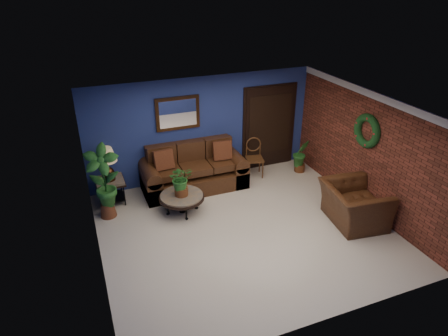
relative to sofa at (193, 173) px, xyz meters
name	(u,v)px	position (x,y,z in m)	size (l,w,h in m)	color
floor	(245,230)	(0.41, -2.09, -0.35)	(5.50, 5.50, 0.00)	beige
wall_back	(203,129)	(0.41, 0.41, 0.90)	(5.50, 0.04, 2.50)	navy
wall_left	(92,203)	(-2.34, -2.09, 0.90)	(0.04, 5.00, 2.50)	navy
wall_right_brick	(367,152)	(3.16, -2.09, 0.90)	(0.04, 5.00, 2.50)	maroon
ceiling	(248,109)	(0.41, -2.09, 2.15)	(5.50, 5.00, 0.02)	white
crown_molding	(376,96)	(3.13, -2.09, 2.08)	(0.03, 5.00, 0.14)	white
wall_mirror	(178,113)	(-0.19, 0.37, 1.37)	(1.02, 0.06, 0.77)	#3C2211
closet_door	(269,127)	(2.16, 0.38, 0.70)	(1.44, 0.06, 2.18)	black
wreath	(367,131)	(3.10, -2.04, 1.35)	(0.72, 0.72, 0.16)	black
sofa	(193,173)	(0.00, 0.00, 0.00)	(2.39, 1.03, 1.07)	#432813
coffee_table	(182,197)	(-0.56, -0.99, 0.00)	(0.95, 0.95, 0.41)	#534D49
end_table	(110,185)	(-1.89, -0.04, 0.08)	(0.61, 0.61, 0.56)	#534D49
table_lamp	(107,160)	(-1.89, -0.04, 0.68)	(0.43, 0.43, 0.72)	#3C2211
side_chair	(254,155)	(1.59, 0.03, 0.19)	(0.49, 0.49, 0.96)	brown
armchair	(354,205)	(2.56, -2.61, 0.05)	(1.24, 1.08, 0.80)	#432813
coffee_plant	(181,180)	(-0.56, -0.99, 0.42)	(0.51, 0.45, 0.67)	brown
floor_plant	(301,155)	(2.76, -0.25, 0.10)	(0.42, 0.36, 0.86)	brown
tall_plant	(103,179)	(-2.04, -0.58, 0.51)	(0.82, 0.67, 1.59)	brown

